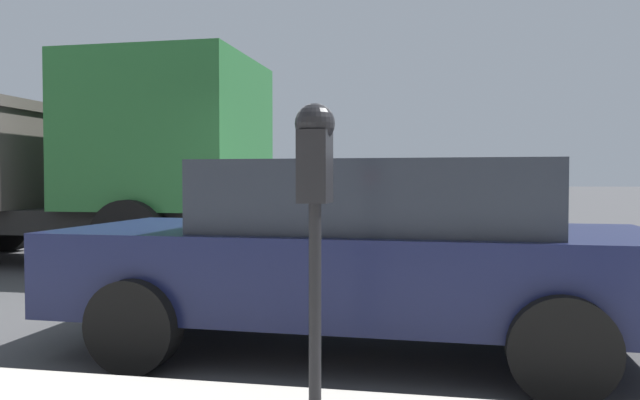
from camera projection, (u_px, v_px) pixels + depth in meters
name	position (u px, v px, depth m)	size (l,w,h in m)	color
ground_plane	(293.00, 320.00, 5.80)	(220.00, 220.00, 0.00)	#424244
parking_meter	(315.00, 180.00, 2.93)	(0.21, 0.19, 1.53)	black
car_navy	(362.00, 250.00, 4.79)	(2.13, 4.44, 1.44)	#14193D
dump_truck	(9.00, 162.00, 9.89)	(2.82, 8.39, 3.08)	black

